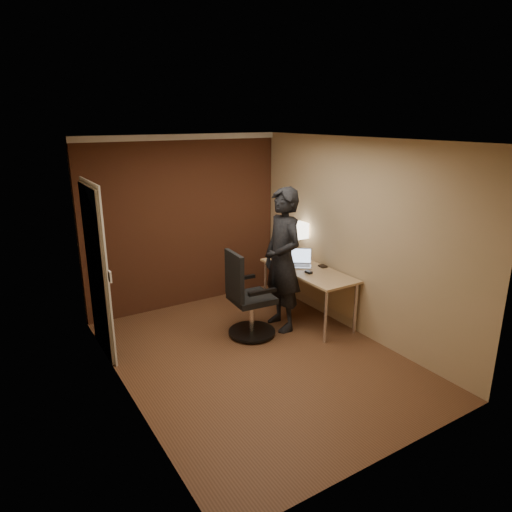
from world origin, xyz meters
The scene contains 8 objects.
room centered at (-0.27, 1.54, 1.37)m, with size 4.00×4.00×4.00m.
desk centered at (1.25, 0.53, 0.60)m, with size 0.60×1.50×0.73m.
desk_lamp centered at (1.36, 1.02, 1.15)m, with size 0.22×0.22×0.54m.
laptop centered at (1.19, 0.74, 0.79)m, with size 0.42×0.41×0.23m.
mouse centered at (1.09, 0.40, 0.75)m, with size 0.06×0.10×0.03m, color black.
wallet centered at (1.41, 0.51, 0.74)m, with size 0.09×0.11×0.02m, color black.
office_chair centered at (0.19, 0.51, 0.50)m, with size 0.61×0.65×1.12m.
person centered at (0.73, 0.51, 0.95)m, with size 0.69×0.45×1.89m, color black.
Camera 1 is at (-2.54, -4.11, 2.73)m, focal length 32.00 mm.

